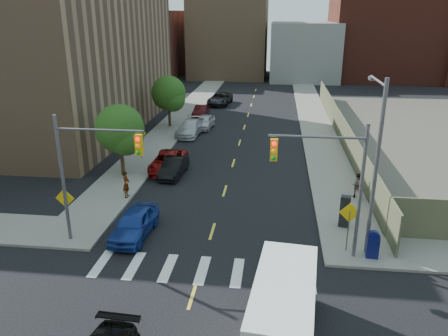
% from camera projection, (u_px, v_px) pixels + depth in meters
% --- Properties ---
extents(ground, '(160.00, 160.00, 0.00)m').
position_uv_depth(ground, '(183.00, 326.00, 17.33)').
color(ground, black).
rests_on(ground, ground).
extents(sidewalk_nw, '(3.50, 73.00, 0.15)m').
position_uv_depth(sidewalk_nw, '(191.00, 107.00, 56.96)').
color(sidewalk_nw, gray).
rests_on(sidewalk_nw, ground).
extents(sidewalk_ne, '(3.50, 73.00, 0.15)m').
position_uv_depth(sidewalk_ne, '(311.00, 110.00, 55.21)').
color(sidewalk_ne, gray).
rests_on(sidewalk_ne, ground).
extents(fence_north, '(0.12, 44.00, 2.50)m').
position_uv_depth(fence_north, '(341.00, 128.00, 41.99)').
color(fence_north, '#5D6144').
rests_on(fence_north, ground).
extents(building_nw, '(22.00, 30.00, 16.00)m').
position_uv_depth(building_nw, '(32.00, 50.00, 45.15)').
color(building_nw, '#8C6B4C').
rests_on(building_nw, ground).
extents(bg_bldg_west, '(14.00, 18.00, 12.00)m').
position_uv_depth(bg_bldg_west, '(145.00, 44.00, 83.20)').
color(bg_bldg_west, '#592319').
rests_on(bg_bldg_west, ground).
extents(bg_bldg_midwest, '(14.00, 16.00, 15.00)m').
position_uv_depth(bg_bldg_midwest, '(229.00, 36.00, 82.76)').
color(bg_bldg_midwest, '#8C6B4C').
rests_on(bg_bldg_midwest, ground).
extents(bg_bldg_center, '(12.00, 16.00, 10.00)m').
position_uv_depth(bg_bldg_center, '(304.00, 51.00, 80.16)').
color(bg_bldg_center, gray).
rests_on(bg_bldg_center, ground).
extents(bg_bldg_east, '(18.00, 18.00, 16.00)m').
position_uv_depth(bg_bldg_east, '(382.00, 34.00, 79.44)').
color(bg_bldg_east, '#592319').
rests_on(bg_bldg_east, ground).
extents(signal_nw, '(4.59, 0.30, 7.00)m').
position_uv_depth(signal_nw, '(89.00, 163.00, 22.08)').
color(signal_nw, '#59595E').
rests_on(signal_nw, ground).
extents(signal_ne, '(4.59, 0.30, 7.00)m').
position_uv_depth(signal_ne, '(330.00, 173.00, 20.73)').
color(signal_ne, '#59595E').
rests_on(signal_ne, ground).
extents(streetlight_ne, '(0.25, 3.70, 9.00)m').
position_uv_depth(streetlight_ne, '(376.00, 155.00, 21.09)').
color(streetlight_ne, '#59595E').
rests_on(streetlight_ne, ground).
extents(warn_sign_nw, '(1.06, 0.06, 2.83)m').
position_uv_depth(warn_sign_nw, '(66.00, 203.00, 23.61)').
color(warn_sign_nw, '#59595E').
rests_on(warn_sign_nw, ground).
extents(warn_sign_ne, '(1.06, 0.06, 2.83)m').
position_uv_depth(warn_sign_ne, '(349.00, 218.00, 21.92)').
color(warn_sign_ne, '#59595E').
rests_on(warn_sign_ne, ground).
extents(warn_sign_midwest, '(1.06, 0.06, 2.83)m').
position_uv_depth(warn_sign_midwest, '(140.00, 137.00, 36.23)').
color(warn_sign_midwest, '#59595E').
rests_on(warn_sign_midwest, ground).
extents(tree_west_near, '(3.66, 3.64, 5.52)m').
position_uv_depth(tree_west_near, '(120.00, 131.00, 32.05)').
color(tree_west_near, '#332114').
rests_on(tree_west_near, ground).
extents(tree_west_far, '(3.66, 3.64, 5.52)m').
position_uv_depth(tree_west_far, '(169.00, 95.00, 46.07)').
color(tree_west_far, '#332114').
rests_on(tree_west_far, ground).
extents(parked_car_blue, '(2.00, 4.51, 1.51)m').
position_uv_depth(parked_car_blue, '(134.00, 223.00, 24.09)').
color(parked_car_blue, navy).
rests_on(parked_car_blue, ground).
extents(parked_car_black, '(1.66, 4.18, 1.35)m').
position_uv_depth(parked_car_black, '(174.00, 167.00, 33.04)').
color(parked_car_black, black).
rests_on(parked_car_black, ground).
extents(parked_car_red, '(2.50, 5.24, 1.44)m').
position_uv_depth(parked_car_red, '(168.00, 162.00, 34.12)').
color(parked_car_red, maroon).
rests_on(parked_car_red, ground).
extents(parked_car_silver, '(2.44, 5.30, 1.50)m').
position_uv_depth(parked_car_silver, '(190.00, 128.00, 43.87)').
color(parked_car_silver, '#B7B8BF').
rests_on(parked_car_silver, ground).
extents(parked_car_white, '(2.04, 4.31, 1.42)m').
position_uv_depth(parked_car_white, '(204.00, 122.00, 46.49)').
color(parked_car_white, silver).
rests_on(parked_car_white, ground).
extents(parked_car_maroon, '(1.56, 4.09, 1.33)m').
position_uv_depth(parked_car_maroon, '(201.00, 111.00, 51.64)').
color(parked_car_maroon, '#390B0D').
rests_on(parked_car_maroon, ground).
extents(parked_car_grey, '(3.14, 5.84, 1.56)m').
position_uv_depth(parked_car_grey, '(220.00, 99.00, 58.52)').
color(parked_car_grey, black).
rests_on(parked_car_grey, ground).
extents(cargo_van, '(2.84, 5.90, 2.61)m').
position_uv_depth(cargo_van, '(284.00, 307.00, 16.27)').
color(cargo_van, white).
rests_on(cargo_van, ground).
extents(mailbox, '(0.63, 0.51, 1.45)m').
position_uv_depth(mailbox, '(373.00, 244.00, 21.70)').
color(mailbox, '#0E1556').
rests_on(mailbox, sidewalk_ne).
extents(payphone, '(0.64, 0.57, 1.85)m').
position_uv_depth(payphone, '(345.00, 211.00, 24.80)').
color(payphone, black).
rests_on(payphone, sidewalk_ne).
extents(pedestrian_west, '(0.46, 0.67, 1.79)m').
position_uv_depth(pedestrian_west, '(126.00, 184.00, 28.77)').
color(pedestrian_west, gray).
rests_on(pedestrian_west, sidewalk_nw).
extents(pedestrian_east, '(0.98, 0.87, 1.68)m').
position_uv_depth(pedestrian_east, '(357.00, 185.00, 28.75)').
color(pedestrian_east, gray).
rests_on(pedestrian_east, sidewalk_ne).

